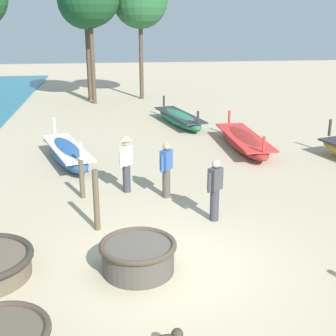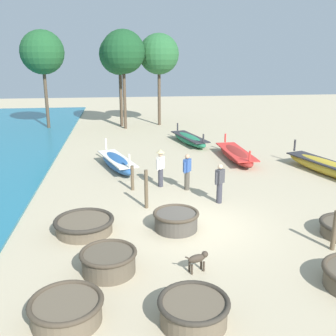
{
  "view_description": "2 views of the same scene",
  "coord_description": "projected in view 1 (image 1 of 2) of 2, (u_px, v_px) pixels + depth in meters",
  "views": [
    {
      "loc": [
        -1.1,
        -8.34,
        4.92
      ],
      "look_at": [
        0.32,
        3.49,
        0.92
      ],
      "focal_mm": 50.0,
      "sensor_mm": 36.0,
      "label": 1
    },
    {
      "loc": [
        -2.4,
        -11.98,
        5.68
      ],
      "look_at": [
        -0.57,
        3.25,
        1.13
      ],
      "focal_mm": 42.0,
      "sensor_mm": 36.0,
      "label": 2
    }
  ],
  "objects": [
    {
      "name": "long_boat_ochre_hull",
      "position": [
        179.0,
        118.0,
        21.25
      ],
      "size": [
        2.0,
        4.42,
        1.01
      ],
      "color": "#237551",
      "rests_on": "ground"
    },
    {
      "name": "tree_left_mid",
      "position": [
        85.0,
        1.0,
        25.63
      ],
      "size": [
        3.09,
        3.09,
        7.04
      ],
      "color": "#4C3D2D",
      "rests_on": "ground"
    },
    {
      "name": "long_boat_green_hull",
      "position": [
        244.0,
        141.0,
        17.55
      ],
      "size": [
        1.24,
        4.65,
        1.02
      ],
      "color": "maroon",
      "rests_on": "ground"
    },
    {
      "name": "ground_plane",
      "position": [
        173.0,
        265.0,
        9.54
      ],
      "size": [
        80.0,
        80.0,
        0.0
      ],
      "primitive_type": "plane",
      "color": "#BCAD8C"
    },
    {
      "name": "fisherman_with_hat",
      "position": [
        126.0,
        160.0,
        13.13
      ],
      "size": [
        0.39,
        0.42,
        1.67
      ],
      "color": "#383842",
      "rests_on": "ground"
    },
    {
      "name": "mooring_post_inland",
      "position": [
        96.0,
        200.0,
        10.87
      ],
      "size": [
        0.14,
        0.14,
        1.5
      ],
      "primitive_type": "cylinder",
      "color": "brown",
      "rests_on": "ground"
    },
    {
      "name": "fisherman_hauling",
      "position": [
        166.0,
        169.0,
        12.78
      ],
      "size": [
        0.38,
        0.44,
        1.57
      ],
      "color": "#4C473D",
      "rests_on": "ground"
    },
    {
      "name": "coracle_far_right",
      "position": [
        138.0,
        256.0,
        9.23
      ],
      "size": [
        1.54,
        1.54,
        0.63
      ],
      "color": "#4C473F",
      "rests_on": "ground"
    },
    {
      "name": "long_boat_red_hull",
      "position": [
        67.0,
        153.0,
        15.84
      ],
      "size": [
        2.14,
        4.15,
        1.22
      ],
      "color": "#285693",
      "rests_on": "ground"
    },
    {
      "name": "fisherman_by_coracle",
      "position": [
        215.0,
        189.0,
        11.34
      ],
      "size": [
        0.44,
        0.38,
        1.57
      ],
      "color": "#383842",
      "rests_on": "ground"
    },
    {
      "name": "mooring_post_mid_beach",
      "position": [
        82.0,
        179.0,
        12.84
      ],
      "size": [
        0.14,
        0.14,
        1.08
      ],
      "primitive_type": "cylinder",
      "color": "brown",
      "rests_on": "ground"
    },
    {
      "name": "tree_rightmost",
      "position": [
        140.0,
        1.0,
        26.04
      ],
      "size": [
        3.1,
        3.1,
        7.07
      ],
      "color": "#4C3D2D",
      "rests_on": "ground"
    }
  ]
}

